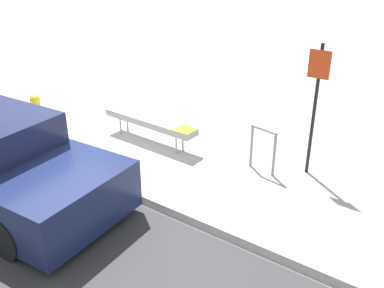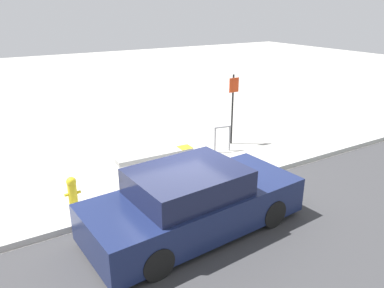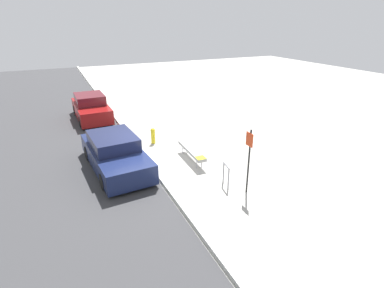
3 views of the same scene
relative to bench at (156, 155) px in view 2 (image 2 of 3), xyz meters
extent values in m
plane|color=#ADAAA3|center=(-0.19, -1.74, -0.45)|extent=(60.00, 60.00, 0.00)
cube|color=#B7B7B2|center=(-0.19, -1.74, -0.38)|extent=(60.00, 0.20, 0.13)
cylinder|color=#99999E|center=(-0.78, -0.08, -0.25)|extent=(0.04, 0.04, 0.38)
cylinder|color=#99999E|center=(0.76, -0.13, -0.25)|extent=(0.04, 0.04, 0.38)
cylinder|color=#99999E|center=(-0.78, 0.13, -0.25)|extent=(0.04, 0.04, 0.38)
cylinder|color=#99999E|center=(0.77, 0.08, -0.25)|extent=(0.04, 0.04, 0.38)
cube|color=#999993|center=(-0.01, 0.00, 0.00)|extent=(2.21, 0.44, 0.13)
cube|color=yellow|center=(0.91, -0.03, 0.07)|extent=(0.37, 0.37, 0.01)
cylinder|color=gray|center=(2.17, 0.27, -0.05)|extent=(0.05, 0.05, 0.80)
cylinder|color=gray|center=(2.66, 0.18, -0.05)|extent=(0.05, 0.05, 0.80)
cylinder|color=gray|center=(2.42, 0.23, 0.35)|extent=(0.55, 0.15, 0.05)
cylinder|color=black|center=(3.10, 0.66, 0.70)|extent=(0.06, 0.06, 2.30)
cube|color=red|center=(3.10, 0.62, 1.52)|extent=(0.36, 0.02, 0.46)
cylinder|color=gold|center=(-2.51, -0.88, -0.15)|extent=(0.20, 0.20, 0.60)
sphere|color=gold|center=(-2.51, -0.88, 0.21)|extent=(0.22, 0.22, 0.22)
cylinder|color=gold|center=(-2.65, -0.88, -0.09)|extent=(0.08, 0.07, 0.07)
cylinder|color=gold|center=(-2.37, -0.88, -0.09)|extent=(0.08, 0.07, 0.07)
cylinder|color=black|center=(0.71, -2.12, -0.15)|extent=(0.61, 0.22, 0.60)
cylinder|color=black|center=(0.82, -3.79, -0.15)|extent=(0.61, 0.22, 0.60)
cylinder|color=black|center=(-2.04, -2.31, -0.15)|extent=(0.61, 0.22, 0.60)
cylinder|color=black|center=(-1.93, -3.98, -0.15)|extent=(0.61, 0.22, 0.60)
cube|color=#19234C|center=(-0.61, -3.05, 0.06)|extent=(4.56, 2.12, 0.74)
cube|color=#1A203E|center=(-0.79, -3.06, 0.67)|extent=(2.24, 1.78, 0.52)
camera|label=1|loc=(5.36, -5.99, 3.28)|focal=40.00mm
camera|label=2|loc=(-4.10, -8.67, 3.88)|focal=35.00mm
camera|label=3|loc=(10.43, -4.83, 5.11)|focal=28.00mm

